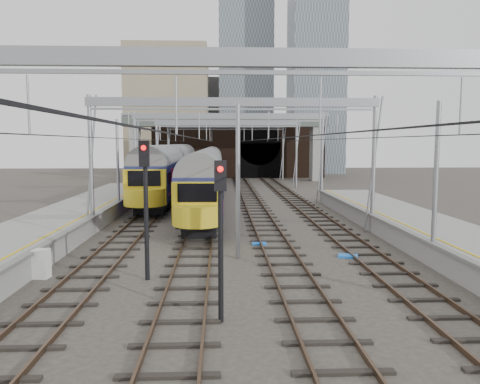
{
  "coord_description": "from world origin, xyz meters",
  "views": [
    {
      "loc": [
        -0.79,
        -19.09,
        5.27
      ],
      "look_at": [
        0.35,
        8.22,
        2.4
      ],
      "focal_mm": 35.0,
      "sensor_mm": 36.0,
      "label": 1
    }
  ],
  "objects_px": {
    "train_main": "(210,166)",
    "relay_cabinet": "(41,264)",
    "signal_near_left": "(145,194)",
    "train_second": "(178,164)",
    "signal_near_centre": "(221,221)"
  },
  "relations": [
    {
      "from": "train_main",
      "to": "signal_near_left",
      "type": "relative_size",
      "value": 11.93
    },
    {
      "from": "train_main",
      "to": "train_second",
      "type": "height_order",
      "value": "train_second"
    },
    {
      "from": "signal_near_centre",
      "to": "signal_near_left",
      "type": "bearing_deg",
      "value": 117.55
    },
    {
      "from": "train_second",
      "to": "signal_near_left",
      "type": "bearing_deg",
      "value": -86.66
    },
    {
      "from": "train_main",
      "to": "signal_near_left",
      "type": "bearing_deg",
      "value": -92.43
    },
    {
      "from": "relay_cabinet",
      "to": "train_main",
      "type": "bearing_deg",
      "value": 89.06
    },
    {
      "from": "train_second",
      "to": "relay_cabinet",
      "type": "xyz_separation_m",
      "value": [
        -1.8,
        -40.06,
        -2.04
      ]
    },
    {
      "from": "train_main",
      "to": "signal_near_left",
      "type": "distance_m",
      "value": 38.51
    },
    {
      "from": "train_second",
      "to": "signal_near_centre",
      "type": "xyz_separation_m",
      "value": [
        5.21,
        -44.9,
        0.41
      ]
    },
    {
      "from": "signal_near_left",
      "to": "signal_near_centre",
      "type": "bearing_deg",
      "value": -57.67
    },
    {
      "from": "signal_near_left",
      "to": "relay_cabinet",
      "type": "xyz_separation_m",
      "value": [
        -4.17,
        0.45,
        -2.76
      ]
    },
    {
      "from": "train_main",
      "to": "relay_cabinet",
      "type": "height_order",
      "value": "train_main"
    },
    {
      "from": "signal_near_left",
      "to": "train_main",
      "type": "bearing_deg",
      "value": 87.03
    },
    {
      "from": "signal_near_left",
      "to": "signal_near_centre",
      "type": "xyz_separation_m",
      "value": [
        2.84,
        -4.39,
        -0.31
      ]
    },
    {
      "from": "train_main",
      "to": "signal_near_centre",
      "type": "distance_m",
      "value": 42.88
    }
  ]
}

